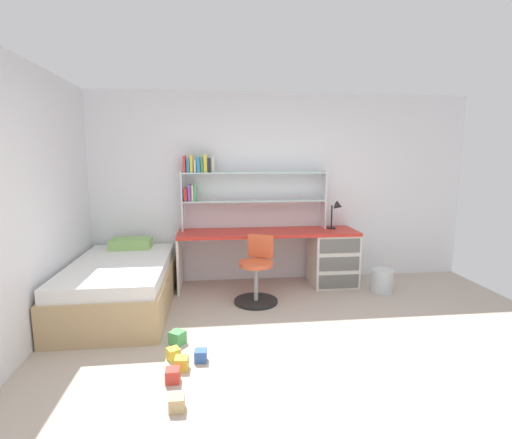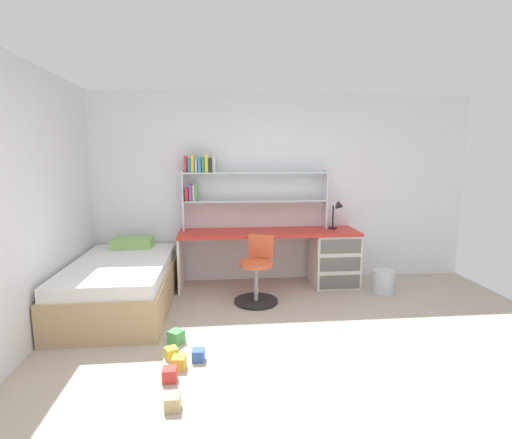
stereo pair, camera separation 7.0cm
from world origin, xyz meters
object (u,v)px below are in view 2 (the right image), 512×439
object	(u,v)px
toy_block_natural_3	(173,402)
toy_block_green_4	(176,337)
waste_bin	(383,281)
toy_block_blue_1	(198,355)
toy_block_yellow_2	(171,353)
bed_platform	(121,285)
toy_block_red_0	(170,375)
desk_lamp	(338,210)
swivel_chair	(257,276)
toy_block_yellow_5	(179,363)
bookshelf_hutch	(235,184)
desk	(317,254)

from	to	relation	value
toy_block_natural_3	toy_block_green_4	size ratio (longest dim) A/B	0.85
waste_bin	toy_block_green_4	size ratio (longest dim) A/B	2.46
toy_block_blue_1	toy_block_green_4	xyz separation A→B (m)	(-0.22, 0.34, 0.01)
toy_block_yellow_2	toy_block_natural_3	world-z (taller)	toy_block_natural_3
bed_platform	toy_block_red_0	size ratio (longest dim) A/B	17.33
desk_lamp	toy_block_green_4	bearing A→B (deg)	-142.08
swivel_chair	toy_block_yellow_5	xyz separation A→B (m)	(-0.78, -1.41, -0.26)
swivel_chair	bed_platform	distance (m)	1.56
bookshelf_hutch	swivel_chair	bearing A→B (deg)	-72.95
toy_block_yellow_2	waste_bin	bearing A→B (deg)	29.21
desk_lamp	swivel_chair	size ratio (longest dim) A/B	0.49
desk	toy_block_natural_3	world-z (taller)	desk
toy_block_red_0	desk	bearing A→B (deg)	51.46
desk	bookshelf_hutch	xyz separation A→B (m)	(-1.09, 0.18, 0.93)
bookshelf_hutch	swivel_chair	size ratio (longest dim) A/B	2.45
waste_bin	toy_block_yellow_2	distance (m)	2.86
toy_block_yellow_5	swivel_chair	bearing A→B (deg)	61.03
toy_block_blue_1	toy_block_green_4	bearing A→B (deg)	123.26
desk_lamp	toy_block_yellow_5	xyz separation A→B (m)	(-1.94, -2.01, -0.95)
toy_block_blue_1	toy_block_yellow_5	bearing A→B (deg)	-143.89
bookshelf_hutch	desk_lamp	xyz separation A→B (m)	(1.39, -0.13, -0.35)
toy_block_blue_1	toy_block_natural_3	distance (m)	0.64
toy_block_blue_1	toy_block_yellow_2	size ratio (longest dim) A/B	1.01
desk_lamp	toy_block_green_4	distance (m)	2.72
toy_block_red_0	toy_block_yellow_2	xyz separation A→B (m)	(-0.03, 0.34, -0.00)
waste_bin	toy_block_yellow_5	bearing A→B (deg)	-147.08
toy_block_blue_1	toy_block_yellow_2	world-z (taller)	toy_block_blue_1
bed_platform	toy_block_green_4	distance (m)	1.17
swivel_chair	toy_block_natural_3	bearing A→B (deg)	-111.87
toy_block_yellow_2	toy_block_natural_3	distance (m)	0.69
toy_block_natural_3	toy_block_yellow_5	size ratio (longest dim) A/B	0.98
toy_block_yellow_2	toy_block_yellow_5	distance (m)	0.19
bookshelf_hutch	toy_block_natural_3	size ratio (longest dim) A/B	18.99
bed_platform	toy_block_blue_1	world-z (taller)	bed_platform
desk_lamp	desk	bearing A→B (deg)	-169.61
toy_block_blue_1	toy_block_yellow_2	xyz separation A→B (m)	(-0.23, 0.06, -0.00)
toy_block_blue_1	toy_block_red_0	bearing A→B (deg)	-126.24
toy_block_natural_3	toy_block_yellow_5	world-z (taller)	toy_block_yellow_5
desk_lamp	swivel_chair	xyz separation A→B (m)	(-1.16, -0.61, -0.69)
toy_block_blue_1	bed_platform	bearing A→B (deg)	126.59
toy_block_yellow_2	toy_block_green_4	size ratio (longest dim) A/B	0.82
desk_lamp	toy_block_green_4	world-z (taller)	desk_lamp
desk	toy_block_red_0	world-z (taller)	desk
waste_bin	toy_block_yellow_5	size ratio (longest dim) A/B	2.83
bed_platform	toy_block_yellow_5	world-z (taller)	bed_platform
bed_platform	toy_block_green_4	xyz separation A→B (m)	(0.71, -0.91, -0.22)
desk	desk_lamp	size ratio (longest dim) A/B	6.15
bookshelf_hutch	desk_lamp	bearing A→B (deg)	-5.31
toy_block_yellow_2	toy_block_yellow_5	bearing A→B (deg)	-64.34
desk_lamp	toy_block_natural_3	distance (m)	3.32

